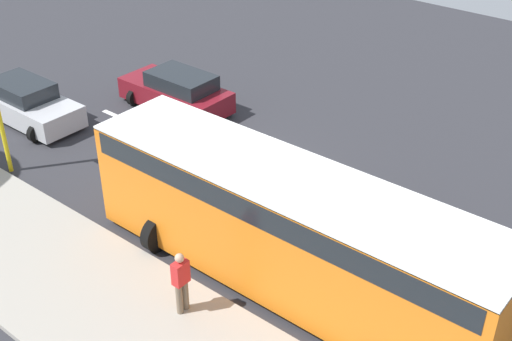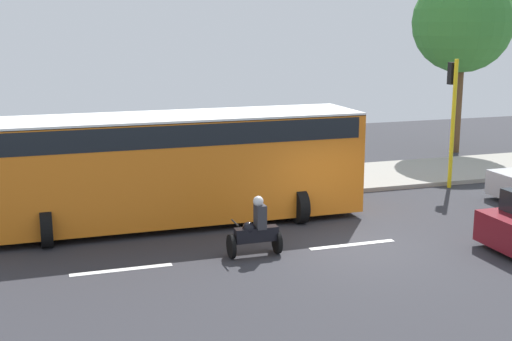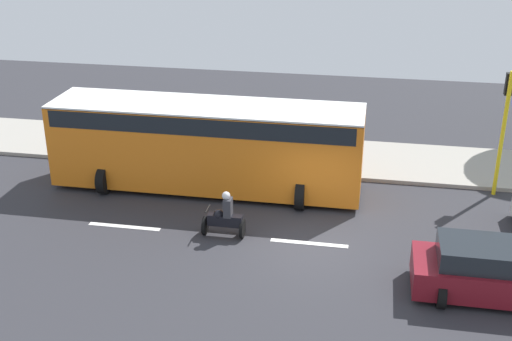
% 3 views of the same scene
% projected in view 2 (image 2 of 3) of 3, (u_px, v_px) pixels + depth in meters
% --- Properties ---
extents(ground_plane, '(40.00, 60.00, 0.10)m').
position_uv_depth(ground_plane, '(352.00, 247.00, 17.95)').
color(ground_plane, '#2D2D33').
extents(sidewalk, '(4.00, 60.00, 0.15)m').
position_uv_depth(sidewalk, '(266.00, 184.00, 24.42)').
color(sidewalk, '#9E998E').
rests_on(sidewalk, ground).
extents(lane_stripe_mid, '(0.20, 2.40, 0.01)m').
position_uv_depth(lane_stripe_mid, '(352.00, 245.00, 17.93)').
color(lane_stripe_mid, white).
rests_on(lane_stripe_mid, ground).
extents(lane_stripe_south, '(0.20, 2.40, 0.01)m').
position_uv_depth(lane_stripe_south, '(122.00, 270.00, 16.10)').
color(lane_stripe_south, white).
rests_on(lane_stripe_south, ground).
extents(city_bus, '(3.20, 11.00, 3.16)m').
position_uv_depth(city_bus, '(171.00, 161.00, 19.49)').
color(city_bus, orange).
rests_on(city_bus, ground).
extents(motorcycle, '(0.60, 1.30, 1.53)m').
position_uv_depth(motorcycle, '(256.00, 231.00, 16.99)').
color(motorcycle, black).
rests_on(motorcycle, ground).
extents(pedestrian_near_signal, '(0.40, 0.24, 1.69)m').
position_uv_depth(pedestrian_near_signal, '(192.00, 168.00, 22.35)').
color(pedestrian_near_signal, '#72604C').
rests_on(pedestrian_near_signal, sidewalk).
extents(traffic_light_corner, '(0.49, 0.24, 4.50)m').
position_uv_depth(traffic_light_corner, '(452.00, 105.00, 23.68)').
color(traffic_light_corner, yellow).
rests_on(traffic_light_corner, ground).
extents(street_tree_south, '(4.36, 4.36, 7.92)m').
position_uv_depth(street_tree_south, '(463.00, 23.00, 29.68)').
color(street_tree_south, brown).
rests_on(street_tree_south, ground).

